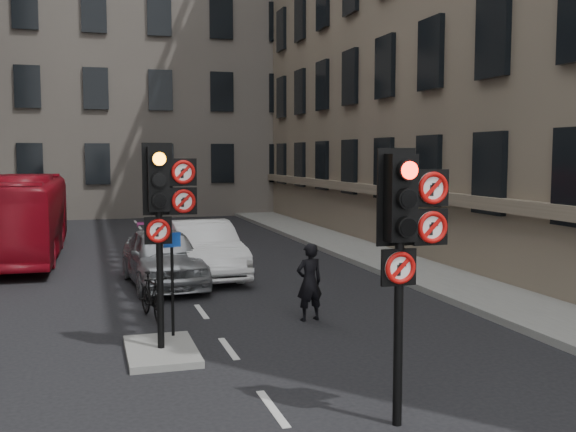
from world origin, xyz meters
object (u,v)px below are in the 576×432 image
car_white (203,249)px  info_sign (172,269)px  car_pink (175,248)px  signal_far (164,201)px  car_silver (163,257)px  signal_near (406,227)px  motorcycle (152,296)px  bus_red (22,216)px  motorcyclist (309,282)px

car_white → info_sign: bearing=-107.1°
car_white → car_pink: bearing=113.3°
signal_far → car_silver: bearing=84.2°
signal_near → motorcycle: size_ratio=2.17×
bus_red → motorcycle: (3.38, -9.95, -0.92)m
signal_far → motorcycle: (-0.01, 2.64, -2.21)m
info_sign → car_silver: bearing=68.6°
bus_red → motorcyclist: bus_red is taller
car_silver → car_white: (1.24, 1.05, 0.02)m
car_pink → info_sign: bearing=-102.0°
signal_near → car_white: bearing=93.6°
signal_near → motorcycle: 7.43m
car_silver → car_white: car_white is taller
motorcyclist → bus_red: bearing=-69.1°
car_silver → car_pink: bearing=71.6°
motorcyclist → info_sign: bearing=5.8°
signal_near → bus_red: signal_near is taller
signal_near → info_sign: (-2.39, 4.74, -1.21)m
bus_red → signal_near: bearing=-69.1°
signal_near → bus_red: (-5.99, 16.59, -1.17)m
car_pink → bus_red: (-4.62, 3.92, 0.75)m
car_silver → motorcyclist: 5.38m
info_sign → motorcycle: bearing=79.6°
bus_red → motorcyclist: 12.83m
signal_near → car_silver: signal_near is taller
signal_near → signal_far: (-2.60, 4.00, 0.12)m
car_white → motorcyclist: motorcyclist is taller
signal_far → motorcycle: size_ratio=2.17×
signal_far → motorcyclist: 4.01m
car_silver → motorcycle: car_silver is taller
bus_red → motorcyclist: size_ratio=6.18×
bus_red → motorcyclist: (6.56, -11.01, -0.59)m
signal_far → motorcyclist: size_ratio=2.17×
motorcycle → motorcyclist: (3.18, -1.06, 0.33)m
signal_near → signal_far: signal_far is taller
car_white → bus_red: bearing=132.3°
car_white → car_silver: bearing=-142.6°
car_white → motorcyclist: 5.95m
car_pink → motorcyclist: motorcyclist is taller
motorcycle → motorcyclist: size_ratio=1.00×
car_silver → car_white: bearing=36.3°
car_silver → car_pink: 2.42m
car_pink → bus_red: bearing=135.1°
bus_red → info_sign: (3.60, -11.85, -0.04)m
bus_red → info_sign: 12.38m
car_white → motorcyclist: (1.30, -5.80, 0.03)m
car_pink → info_sign: info_sign is taller
motorcycle → car_silver: bearing=70.2°
car_pink → bus_red: 6.11m
signal_near → motorcyclist: signal_near is taller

